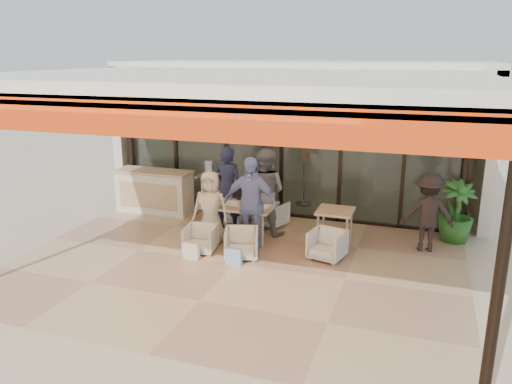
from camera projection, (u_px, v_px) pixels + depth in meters
ground at (235, 265)px, 9.06m from camera, size 70.00×70.00×0.00m
terrace_floor at (235, 265)px, 9.06m from camera, size 8.00×6.00×0.01m
terrace_structure at (226, 83)px, 7.95m from camera, size 8.00×6.00×3.40m
glass_storefront at (282, 149)px, 11.37m from camera, size 8.08×0.10×3.20m
interior_block at (306, 111)px, 13.31m from camera, size 9.05×3.62×3.52m
host_counter at (154, 191)px, 11.94m from camera, size 1.85×0.65×1.04m
dining_table at (238, 206)px, 10.21m from camera, size 1.50×0.90×0.93m
chair_far_left at (236, 209)px, 11.30m from camera, size 0.70×0.67×0.61m
chair_far_right at (272, 213)px, 11.03m from camera, size 0.75×0.73×0.62m
chair_near_left at (201, 238)px, 9.57m from camera, size 0.64×0.61×0.59m
chair_near_right at (241, 242)px, 9.30m from camera, size 0.76×0.73×0.63m
diner_navy at (227, 189)px, 10.68m from camera, size 0.70×0.48×1.84m
diner_grey at (265, 192)px, 10.41m from camera, size 0.96×0.78×1.85m
diner_cream at (211, 208)px, 9.90m from camera, size 0.78×0.55×1.49m
diner_periwinkle at (250, 204)px, 9.59m from camera, size 1.08×0.46×1.84m
tote_bag_cream at (192, 251)px, 9.24m from camera, size 0.30×0.10×0.34m
tote_bag_blue at (234, 257)px, 8.97m from camera, size 0.30×0.10×0.34m
side_table at (335, 215)px, 9.83m from camera, size 0.70×0.70×0.74m
side_chair at (327, 244)px, 9.23m from camera, size 0.72×0.69×0.62m
standing_woman at (428, 213)px, 9.50m from camera, size 1.07×0.72×1.55m
potted_palm at (456, 212)px, 10.02m from camera, size 0.93×0.93×1.27m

